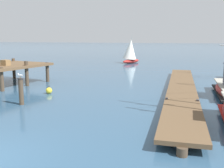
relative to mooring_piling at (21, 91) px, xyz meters
name	(u,v)px	position (x,y,z in m)	size (l,w,h in m)	color
floating_dock	(182,88)	(8.20, 6.24, -0.43)	(3.67, 20.46, 0.53)	brown
pier_platform	(8,66)	(-5.44, 5.36, 0.65)	(5.41, 6.20, 2.06)	brown
mooring_piling	(21,91)	(0.00, 0.00, 0.00)	(0.30, 0.30, 1.52)	#4C3D2D
perched_seagull	(20,75)	(0.01, 0.00, 0.87)	(0.38, 0.18, 0.27)	gold
mooring_buoy	(49,91)	(-0.24, 3.14, -0.58)	(0.43, 0.43, 0.50)	yellow
distant_sailboat	(130,51)	(-1.13, 26.46, 0.95)	(2.77, 4.12, 3.90)	#AD2823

